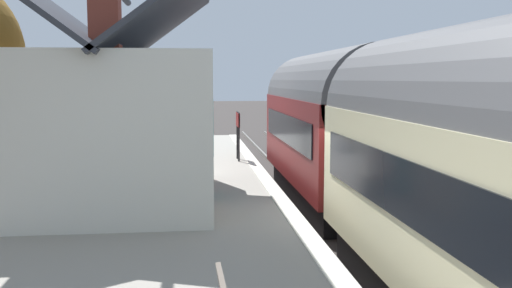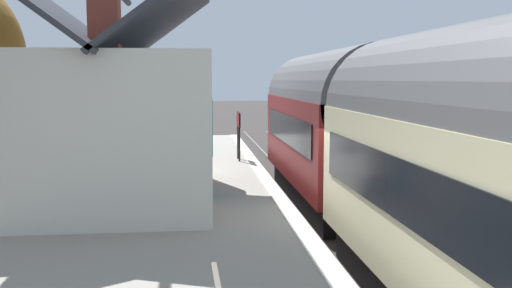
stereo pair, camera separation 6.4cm
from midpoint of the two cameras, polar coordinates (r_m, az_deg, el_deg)
ground_plane at (r=11.41m, az=9.88°, el=-11.54°), size 160.00×160.00×0.00m
platform at (r=10.88m, az=-9.96°, el=-9.97°), size 32.00×5.59×0.90m
platform_edge_coping at (r=10.90m, az=3.95°, el=-7.35°), size 32.00×0.36×0.02m
rail_near at (r=11.93m, az=17.51°, el=-10.59°), size 52.00×0.08×0.14m
rail_far at (r=11.44m, az=10.77°, el=-11.14°), size 52.00×0.08×0.14m
train at (r=8.49m, az=21.74°, el=-2.82°), size 24.83×2.73×4.32m
station_building at (r=12.51m, az=-13.82°, el=2.18°), size 5.99×4.23×5.86m
planter_edge_near at (r=21.89m, az=-12.86°, el=0.62°), size 0.53×0.53×0.84m
planter_bench_right at (r=19.97m, az=-7.50°, el=-0.21°), size 0.91×0.32×0.60m
station_sign_board at (r=18.27m, az=-1.67°, el=2.07°), size 0.96×0.06×1.57m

